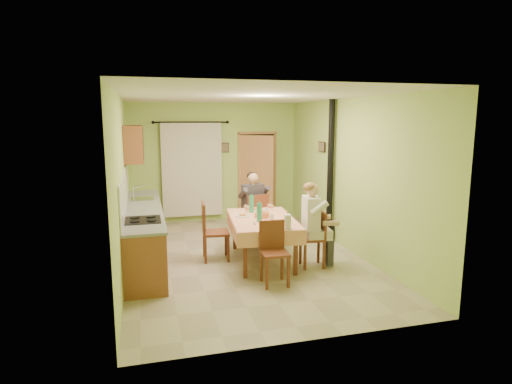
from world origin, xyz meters
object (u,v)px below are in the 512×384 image
object	(u,v)px
dining_table	(262,240)
stove_flue	(330,190)
chair_near	(274,265)
man_far	(253,200)
chair_far	(254,229)
chair_right	(313,250)
man_right	(313,215)
chair_left	(215,243)

from	to	relation	value
dining_table	stove_flue	world-z (taller)	stove_flue
chair_near	man_far	world-z (taller)	man_far
chair_far	chair_near	xyz separation A→B (m)	(-0.23, -2.08, -0.00)
chair_right	man_right	size ratio (longest dim) A/B	0.67
chair_near	man_far	size ratio (longest dim) A/B	0.68
man_far	man_right	distance (m)	1.64
chair_right	dining_table	bearing A→B (deg)	63.27
chair_left	man_right	distance (m)	1.78
chair_near	chair_left	size ratio (longest dim) A/B	0.93
dining_table	chair_right	size ratio (longest dim) A/B	2.03
man_far	stove_flue	distance (m)	1.54
chair_near	dining_table	bearing A→B (deg)	-94.59
chair_near	stove_flue	world-z (taller)	stove_flue
chair_near	man_far	xyz separation A→B (m)	(0.23, 2.10, 0.59)
chair_right	man_right	xyz separation A→B (m)	(-0.01, 0.00, 0.59)
chair_far	chair_left	xyz separation A→B (m)	(-0.89, -0.74, 0.00)
dining_table	chair_near	xyz separation A→B (m)	(-0.12, -1.06, -0.09)
chair_far	man_right	size ratio (longest dim) A/B	0.73
chair_near	chair_left	distance (m)	1.50
chair_near	stove_flue	size ratio (longest dim) A/B	0.34
chair_far	stove_flue	xyz separation A→B (m)	(1.52, -0.15, 0.73)
dining_table	chair_far	world-z (taller)	chair_far
dining_table	chair_right	xyz separation A→B (m)	(0.73, -0.49, -0.09)
chair_far	man_right	distance (m)	1.73
chair_far	chair_near	bearing A→B (deg)	-107.89
chair_near	chair_right	xyz separation A→B (m)	(0.85, 0.57, -0.00)
stove_flue	dining_table	bearing A→B (deg)	-152.08
man_far	chair_near	bearing A→B (deg)	-107.77
dining_table	chair_left	xyz separation A→B (m)	(-0.78, 0.29, -0.09)
chair_far	man_far	distance (m)	0.59
man_far	chair_far	bearing A→B (deg)	-90.00
chair_near	man_right	distance (m)	1.17
chair_left	stove_flue	size ratio (longest dim) A/B	0.36
chair_right	stove_flue	xyz separation A→B (m)	(0.90, 1.36, 0.74)
chair_near	stove_flue	bearing A→B (deg)	-130.60
chair_right	stove_flue	size ratio (longest dim) A/B	0.33
dining_table	man_far	size ratio (longest dim) A/B	1.36
chair_far	man_right	xyz separation A→B (m)	(0.60, -1.51, 0.59)
chair_near	man_far	bearing A→B (deg)	-94.61
chair_far	chair_right	distance (m)	1.63
stove_flue	chair_right	bearing A→B (deg)	-123.71
chair_right	man_far	world-z (taller)	man_far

